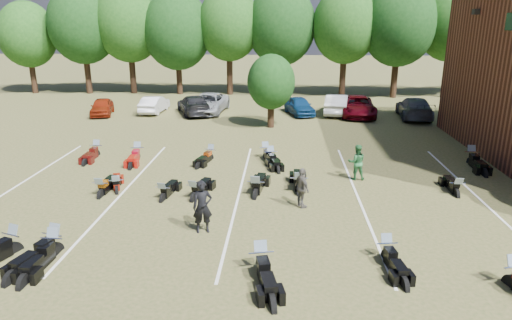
# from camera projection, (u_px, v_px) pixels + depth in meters

# --- Properties ---
(ground) EXTENTS (160.00, 160.00, 0.00)m
(ground) POSITION_uv_depth(u_px,v_px,m) (314.00, 226.00, 16.44)
(ground) COLOR brown
(ground) RESTS_ON ground
(car_0) EXTENTS (2.31, 3.97, 1.27)m
(car_0) POSITION_uv_depth(u_px,v_px,m) (102.00, 107.00, 35.10)
(car_0) COLOR maroon
(car_0) RESTS_ON ground
(car_1) EXTENTS (1.57, 4.03, 1.31)m
(car_1) POSITION_uv_depth(u_px,v_px,m) (154.00, 104.00, 36.00)
(car_1) COLOR silver
(car_1) RESTS_ON ground
(car_2) EXTENTS (3.02, 5.63, 1.50)m
(car_2) POSITION_uv_depth(u_px,v_px,m) (208.00, 103.00, 35.87)
(car_2) COLOR #919399
(car_2) RESTS_ON ground
(car_3) EXTENTS (3.71, 5.39, 1.45)m
(car_3) POSITION_uv_depth(u_px,v_px,m) (194.00, 105.00, 35.46)
(car_3) COLOR black
(car_3) RESTS_ON ground
(car_4) EXTENTS (2.66, 4.27, 1.36)m
(car_4) POSITION_uv_depth(u_px,v_px,m) (299.00, 106.00, 35.25)
(car_4) COLOR navy
(car_4) RESTS_ON ground
(car_5) EXTENTS (2.38, 4.92, 1.55)m
(car_5) POSITION_uv_depth(u_px,v_px,m) (337.00, 104.00, 35.39)
(car_5) COLOR #B5B6B1
(car_5) RESTS_ON ground
(car_6) EXTENTS (2.82, 5.52, 1.49)m
(car_6) POSITION_uv_depth(u_px,v_px,m) (358.00, 106.00, 34.73)
(car_6) COLOR #52040E
(car_6) RESTS_ON ground
(car_7) EXTENTS (2.68, 5.52, 1.55)m
(car_7) POSITION_uv_depth(u_px,v_px,m) (414.00, 108.00, 33.96)
(car_7) COLOR #3D3F43
(car_7) RESTS_ON ground
(person_black) EXTENTS (0.78, 0.61, 1.88)m
(person_black) POSITION_uv_depth(u_px,v_px,m) (203.00, 207.00, 15.71)
(person_black) COLOR black
(person_black) RESTS_ON ground
(person_green) EXTENTS (0.84, 0.67, 1.67)m
(person_green) POSITION_uv_depth(u_px,v_px,m) (357.00, 162.00, 20.93)
(person_green) COLOR #256333
(person_green) RESTS_ON ground
(person_grey) EXTENTS (0.80, 1.03, 1.63)m
(person_grey) POSITION_uv_depth(u_px,v_px,m) (302.00, 188.00, 17.81)
(person_grey) COLOR #504C45
(person_grey) RESTS_ON ground
(motorcycle_0) EXTENTS (0.80, 2.32, 1.28)m
(motorcycle_0) POSITION_uv_depth(u_px,v_px,m) (54.00, 256.00, 14.34)
(motorcycle_0) COLOR black
(motorcycle_0) RESTS_ON ground
(motorcycle_1) EXTENTS (1.45, 2.44, 1.30)m
(motorcycle_1) POSITION_uv_depth(u_px,v_px,m) (14.00, 253.00, 14.54)
(motorcycle_1) COLOR black
(motorcycle_1) RESTS_ON ground
(motorcycle_2) EXTENTS (1.34, 2.55, 1.36)m
(motorcycle_2) POSITION_uv_depth(u_px,v_px,m) (55.00, 253.00, 14.51)
(motorcycle_2) COLOR black
(motorcycle_2) RESTS_ON ground
(motorcycle_3) EXTENTS (1.26, 2.51, 1.34)m
(motorcycle_3) POSITION_uv_depth(u_px,v_px,m) (261.00, 272.00, 13.43)
(motorcycle_3) COLOR black
(motorcycle_3) RESTS_ON ground
(motorcycle_4) EXTENTS (0.93, 2.17, 1.17)m
(motorcycle_4) POSITION_uv_depth(u_px,v_px,m) (386.00, 260.00, 14.12)
(motorcycle_4) COLOR black
(motorcycle_4) RESTS_ON ground
(motorcycle_5) EXTENTS (1.29, 2.46, 1.31)m
(motorcycle_5) POSITION_uv_depth(u_px,v_px,m) (511.00, 287.00, 12.69)
(motorcycle_5) COLOR black
(motorcycle_5) RESTS_ON ground
(motorcycle_7) EXTENTS (1.26, 2.11, 1.12)m
(motorcycle_7) POSITION_uv_depth(u_px,v_px,m) (117.00, 192.00, 19.59)
(motorcycle_7) COLOR maroon
(motorcycle_7) RESTS_ON ground
(motorcycle_8) EXTENTS (0.73, 2.20, 1.22)m
(motorcycle_8) POSITION_uv_depth(u_px,v_px,m) (101.00, 197.00, 19.11)
(motorcycle_8) COLOR black
(motorcycle_8) RESTS_ON ground
(motorcycle_9) EXTENTS (1.20, 2.32, 1.24)m
(motorcycle_9) POSITION_uv_depth(u_px,v_px,m) (194.00, 200.00, 18.77)
(motorcycle_9) COLOR black
(motorcycle_9) RESTS_ON ground
(motorcycle_10) EXTENTS (0.91, 2.09, 1.13)m
(motorcycle_10) POSITION_uv_depth(u_px,v_px,m) (163.00, 200.00, 18.73)
(motorcycle_10) COLOR black
(motorcycle_10) RESTS_ON ground
(motorcycle_11) EXTENTS (1.07, 2.51, 1.36)m
(motorcycle_11) POSITION_uv_depth(u_px,v_px,m) (256.00, 197.00, 19.08)
(motorcycle_11) COLOR black
(motorcycle_11) RESTS_ON ground
(motorcycle_12) EXTENTS (0.80, 2.49, 1.39)m
(motorcycle_12) POSITION_uv_depth(u_px,v_px,m) (299.00, 193.00, 19.48)
(motorcycle_12) COLOR black
(motorcycle_12) RESTS_ON ground
(motorcycle_13) EXTENTS (0.70, 2.10, 1.16)m
(motorcycle_13) POSITION_uv_depth(u_px,v_px,m) (456.00, 196.00, 19.20)
(motorcycle_13) COLOR black
(motorcycle_13) RESTS_ON ground
(motorcycle_14) EXTENTS (0.72, 2.21, 1.23)m
(motorcycle_14) POSITION_uv_depth(u_px,v_px,m) (97.00, 156.00, 24.75)
(motorcycle_14) COLOR #3C0908
(motorcycle_14) RESTS_ON ground
(motorcycle_15) EXTENTS (0.93, 2.34, 1.27)m
(motorcycle_15) POSITION_uv_depth(u_px,v_px,m) (138.00, 159.00, 24.24)
(motorcycle_15) COLOR maroon
(motorcycle_15) RESTS_ON ground
(motorcycle_16) EXTENTS (1.34, 2.32, 1.23)m
(motorcycle_16) POSITION_uv_depth(u_px,v_px,m) (266.00, 158.00, 24.36)
(motorcycle_16) COLOR black
(motorcycle_16) RESTS_ON ground
(motorcycle_17) EXTENTS (1.18, 2.16, 1.15)m
(motorcycle_17) POSITION_uv_depth(u_px,v_px,m) (210.00, 160.00, 24.10)
(motorcycle_17) COLOR black
(motorcycle_17) RESTS_ON ground
(motorcycle_18) EXTENTS (1.21, 2.28, 1.21)m
(motorcycle_18) POSITION_uv_depth(u_px,v_px,m) (271.00, 163.00, 23.61)
(motorcycle_18) COLOR black
(motorcycle_18) RESTS_ON ground
(motorcycle_20) EXTENTS (0.84, 2.48, 1.37)m
(motorcycle_20) POSITION_uv_depth(u_px,v_px,m) (470.00, 164.00, 23.33)
(motorcycle_20) COLOR black
(motorcycle_20) RESTS_ON ground
(tree_line) EXTENTS (56.00, 6.00, 9.79)m
(tree_line) POSITION_uv_depth(u_px,v_px,m) (286.00, 28.00, 42.26)
(tree_line) COLOR black
(tree_line) RESTS_ON ground
(young_tree_midfield) EXTENTS (3.20, 3.20, 4.70)m
(young_tree_midfield) POSITION_uv_depth(u_px,v_px,m) (271.00, 82.00, 30.40)
(young_tree_midfield) COLOR black
(young_tree_midfield) RESTS_ON ground
(parking_lines) EXTENTS (20.10, 14.00, 0.01)m
(parking_lines) POSITION_uv_depth(u_px,v_px,m) (239.00, 193.00, 19.46)
(parking_lines) COLOR silver
(parking_lines) RESTS_ON ground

